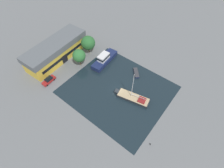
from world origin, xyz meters
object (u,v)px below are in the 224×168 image
object	(u,v)px
warehouse_building	(56,51)
sailboat_moored	(133,98)
motor_cruiser	(104,59)
small_dinghy	(136,73)
quay_tree_near_building	(79,56)
parked_car	(49,80)
quay_tree_by_water	(88,43)

from	to	relation	value
warehouse_building	sailboat_moored	xyz separation A→B (m)	(2.02, -31.76, -2.80)
motor_cruiser	small_dinghy	world-z (taller)	motor_cruiser
quay_tree_near_building	parked_car	world-z (taller)	quay_tree_near_building
motor_cruiser	small_dinghy	bearing A→B (deg)	-173.49
quay_tree_near_building	warehouse_building	bearing A→B (deg)	105.27
motor_cruiser	quay_tree_by_water	bearing A→B (deg)	-8.97
quay_tree_by_water	warehouse_building	bearing A→B (deg)	144.50
motor_cruiser	small_dinghy	distance (m)	12.34
sailboat_moored	small_dinghy	distance (m)	10.50
parked_car	motor_cruiser	bearing A→B (deg)	-117.68
parked_car	sailboat_moored	size ratio (longest dim) A/B	0.42
parked_car	small_dinghy	distance (m)	28.96
parked_car	motor_cruiser	size ratio (longest dim) A/B	0.40
warehouse_building	quay_tree_by_water	xyz separation A→B (m)	(9.48, -6.76, 0.90)
warehouse_building	quay_tree_by_water	world-z (taller)	quay_tree_by_water
warehouse_building	quay_tree_by_water	size ratio (longest dim) A/B	3.52
quay_tree_by_water	motor_cruiser	distance (m)	8.58
quay_tree_by_water	small_dinghy	distance (m)	20.57
parked_car	quay_tree_near_building	bearing A→B (deg)	-105.70
sailboat_moored	small_dinghy	world-z (taller)	sailboat_moored
motor_cruiser	warehouse_building	bearing A→B (deg)	26.21
sailboat_moored	quay_tree_near_building	bearing A→B (deg)	76.59
quay_tree_by_water	parked_car	size ratio (longest dim) A/B	1.45
parked_car	motor_cruiser	distance (m)	20.07
quay_tree_by_water	motor_cruiser	bearing A→B (deg)	-94.18
quay_tree_near_building	quay_tree_by_water	world-z (taller)	quay_tree_by_water
quay_tree_by_water	small_dinghy	xyz separation A→B (m)	(1.82, -20.10, -3.93)
parked_car	quay_tree_by_water	bearing A→B (deg)	-94.05
quay_tree_by_water	motor_cruiser	world-z (taller)	quay_tree_by_water
sailboat_moored	motor_cruiser	xyz separation A→B (m)	(6.87, 16.96, 0.76)
warehouse_building	parked_car	xyz separation A→B (m)	(-9.46, -6.67, -2.54)
small_dinghy	quay_tree_by_water	bearing A→B (deg)	141.94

